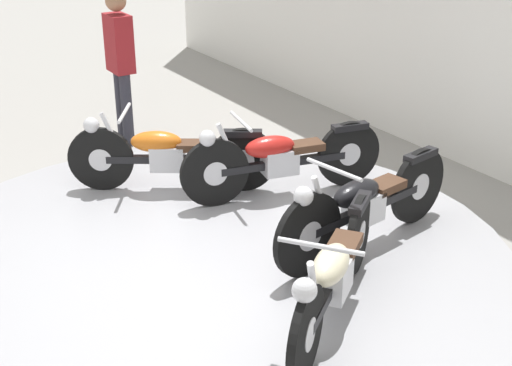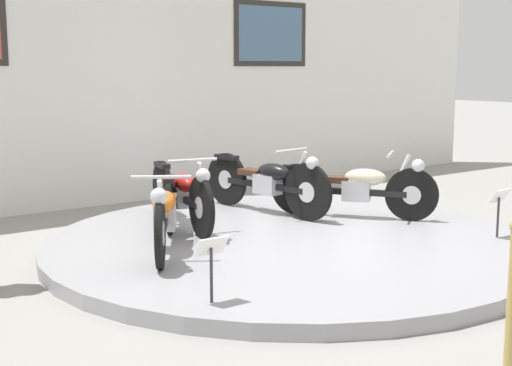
# 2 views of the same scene
# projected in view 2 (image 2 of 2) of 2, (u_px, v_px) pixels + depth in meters

# --- Properties ---
(ground_plane) EXTENTS (60.00, 60.00, 0.00)m
(ground_plane) POSITION_uv_depth(u_px,v_px,m) (289.00, 251.00, 7.39)
(ground_plane) COLOR gray
(display_platform) EXTENTS (5.03, 5.03, 0.14)m
(display_platform) POSITION_uv_depth(u_px,v_px,m) (289.00, 244.00, 7.38)
(display_platform) COLOR #99999E
(display_platform) RESTS_ON ground_plane
(back_wall) EXTENTS (14.00, 0.22, 4.36)m
(back_wall) POSITION_uv_depth(u_px,v_px,m) (129.00, 45.00, 9.86)
(back_wall) COLOR white
(back_wall) RESTS_ON ground_plane
(motorcycle_orange) EXTENTS (1.12, 1.68, 0.79)m
(motorcycle_orange) POSITION_uv_depth(u_px,v_px,m) (165.00, 212.00, 6.81)
(motorcycle_orange) COLOR black
(motorcycle_orange) RESTS_ON display_platform
(motorcycle_red) EXTENTS (0.59, 1.96, 0.80)m
(motorcycle_red) POSITION_uv_depth(u_px,v_px,m) (182.00, 192.00, 7.87)
(motorcycle_red) COLOR black
(motorcycle_red) RESTS_ON display_platform
(motorcycle_black) EXTENTS (0.54, 2.00, 0.81)m
(motorcycle_black) POSITION_uv_depth(u_px,v_px,m) (268.00, 181.00, 8.57)
(motorcycle_black) COLOR black
(motorcycle_black) RESTS_ON display_platform
(motorcycle_cream) EXTENTS (1.22, 1.60, 0.78)m
(motorcycle_cream) POSITION_uv_depth(u_px,v_px,m) (357.00, 186.00, 8.31)
(motorcycle_cream) COLOR black
(motorcycle_cream) RESTS_ON display_platform
(info_placard_front_left) EXTENTS (0.26, 0.11, 0.51)m
(info_placard_front_left) POSITION_uv_depth(u_px,v_px,m) (211.00, 255.00, 5.28)
(info_placard_front_left) COLOR #333338
(info_placard_front_left) RESTS_ON display_platform
(info_placard_front_centre) EXTENTS (0.26, 0.11, 0.51)m
(info_placard_front_centre) POSITION_uv_depth(u_px,v_px,m) (499.00, 202.00, 7.34)
(info_placard_front_centre) COLOR #333338
(info_placard_front_centre) RESTS_ON display_platform
(stanchion_post_left_of_entry) EXTENTS (0.28, 0.28, 1.02)m
(stanchion_post_left_of_entry) POSITION_uv_depth(u_px,v_px,m) (510.00, 333.00, 4.15)
(stanchion_post_left_of_entry) COLOR tan
(stanchion_post_left_of_entry) RESTS_ON ground_plane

